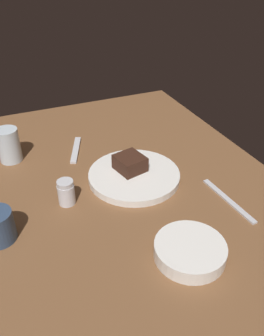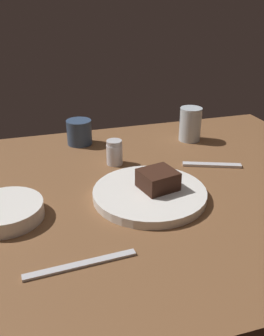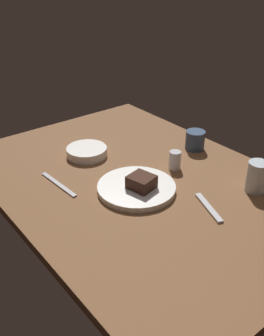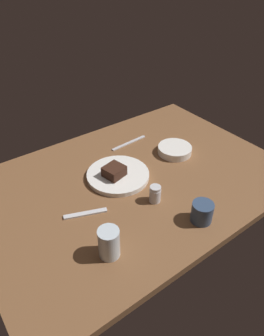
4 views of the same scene
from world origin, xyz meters
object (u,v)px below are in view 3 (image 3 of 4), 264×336
at_px(dessert_plate, 136,188).
at_px(salt_shaker, 175,160).
at_px(side_bowl, 87,152).
at_px(coffee_cup, 195,140).
at_px(water_glass, 257,177).
at_px(dessert_spoon, 209,207).
at_px(chocolate_cake_slice, 141,182).
at_px(butter_knife, 59,184).

distance_m(dessert_plate, salt_shaker, 0.20).
height_order(side_bowl, coffee_cup, coffee_cup).
relative_size(dessert_plate, salt_shaker, 3.81).
distance_m(salt_shaker, side_bowl, 0.33).
relative_size(water_glass, coffee_cup, 1.38).
distance_m(dessert_plate, dessert_spoon, 0.23).
relative_size(chocolate_cake_slice, coffee_cup, 1.04).
distance_m(dessert_spoon, butter_knife, 0.48).
distance_m(side_bowl, butter_knife, 0.22).
bearing_deg(dessert_spoon, side_bowl, 32.48).
height_order(salt_shaker, dessert_spoon, salt_shaker).
relative_size(salt_shaker, coffee_cup, 0.90).
xyz_separation_m(dessert_spoon, butter_knife, (0.39, 0.28, -0.00)).
relative_size(coffee_cup, dessert_spoon, 0.48).
distance_m(side_bowl, coffee_cup, 0.41).
relative_size(dessert_plate, coffee_cup, 3.42).
distance_m(dessert_plate, water_glass, 0.38).
bearing_deg(butter_knife, coffee_cup, -102.80).
distance_m(water_glass, dessert_spoon, 0.20).
bearing_deg(side_bowl, chocolate_cake_slice, 179.55).
distance_m(salt_shaker, coffee_cup, 0.18).
bearing_deg(side_bowl, coffee_cup, -120.41).
relative_size(water_glass, dessert_spoon, 0.67).
height_order(chocolate_cake_slice, salt_shaker, salt_shaker).
relative_size(chocolate_cake_slice, salt_shaker, 1.15).
distance_m(dessert_plate, chocolate_cake_slice, 0.04).
bearing_deg(side_bowl, dessert_plate, 178.80).
distance_m(salt_shaker, butter_knife, 0.40).
height_order(water_glass, dessert_spoon, water_glass).
xyz_separation_m(coffee_cup, butter_knife, (0.09, 0.54, -0.03)).
relative_size(side_bowl, butter_knife, 0.78).
relative_size(dessert_plate, side_bowl, 1.67).
relative_size(chocolate_cake_slice, side_bowl, 0.51).
bearing_deg(coffee_cup, side_bowl, 59.59).
xyz_separation_m(salt_shaker, water_glass, (-0.26, -0.10, 0.02)).
relative_size(water_glass, side_bowl, 0.67).
height_order(chocolate_cake_slice, water_glass, water_glass).
relative_size(dessert_spoon, butter_knife, 0.79).
distance_m(coffee_cup, dessert_spoon, 0.40).
relative_size(salt_shaker, butter_knife, 0.34).
height_order(salt_shaker, side_bowl, salt_shaker).
height_order(dessert_plate, dessert_spoon, dessert_plate).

